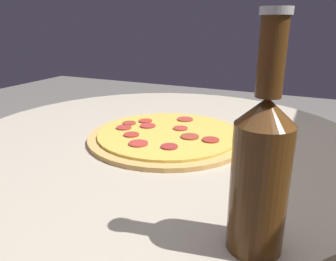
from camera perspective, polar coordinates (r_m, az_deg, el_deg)
table at (r=0.89m, az=-0.97°, el=-11.66°), size 0.98×0.98×0.71m
pizza at (r=0.78m, az=-0.03°, el=-0.84°), size 0.38×0.38×0.02m
beer_bottle at (r=0.39m, az=15.84°, el=-6.42°), size 0.07×0.07×0.28m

